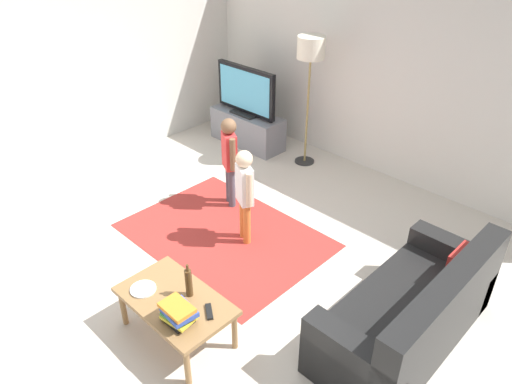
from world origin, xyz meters
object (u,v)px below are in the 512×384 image
tv_stand (247,129)px  plate (143,289)px  couch (414,317)px  tv_remote (209,312)px  child_near_tv (229,155)px  book_stack (178,313)px  child_center (245,189)px  bottle (189,282)px  coffee_table (175,303)px  floor_lamp (311,55)px  tv (246,91)px

tv_stand → plate: bearing=-58.1°
couch → tv_remote: 1.70m
child_near_tv → book_stack: 2.39m
couch → child_center: (-2.04, 0.03, 0.37)m
tv_remote → plate: plate is taller
book_stack → plate: (-0.50, 0.00, -0.08)m
tv_stand → bottle: size_ratio=3.72×
coffee_table → bottle: bottle is taller
floor_lamp → bottle: 3.56m
tv_stand → coffee_table: bearing=-53.7°
floor_lamp → book_stack: bearing=-66.3°
tv → couch: size_ratio=0.61×
tv → couch: (3.77, -1.76, -0.56)m
child_center → bottle: size_ratio=3.40×
child_near_tv → plate: size_ratio=5.15×
tv_remote → tv: bearing=165.1°
child_center → coffee_table: size_ratio=1.10×
tv → coffee_table: bearing=-53.5°
child_near_tv → plate: bearing=-63.5°
child_near_tv → bottle: size_ratio=3.51×
tv_stand → book_stack: bearing=-52.2°
bottle → plate: size_ratio=1.47×
couch → coffee_table: size_ratio=1.80×
couch → tv_remote: couch is taller
book_stack → tv_remote: bearing=65.9°
book_stack → tv_remote: 0.26m
child_near_tv → book_stack: size_ratio=3.95×
tv_remote → floor_lamp: bearing=150.7°
tv → book_stack: 4.10m
floor_lamp → child_center: size_ratio=1.62×
tv → floor_lamp: floor_lamp is taller
couch → child_center: size_ratio=1.64×
floor_lamp → plate: bearing=-73.7°
tv_stand → floor_lamp: size_ratio=0.67×
tv_remote → child_near_tv: bearing=166.8°
tv_stand → floor_lamp: bearing=8.5°
tv_stand → bottle: 3.82m
floor_lamp → tv_remote: (1.59, -3.17, -1.11)m
child_near_tv → tv_remote: child_near_tv is taller
tv_stand → floor_lamp: 1.66m
coffee_table → book_stack: size_ratio=3.49×
couch → book_stack: size_ratio=6.28×
child_near_tv → bottle: 2.09m
floor_lamp → plate: (0.99, -3.39, -1.12)m
tv_stand → couch: (3.77, -1.78, 0.05)m
plate → bottle: bearing=36.1°
child_center → plate: bearing=-79.2°
coffee_table → book_stack: book_stack is taller
tv → tv_remote: (2.61, -3.00, -0.42)m
tv_remote → plate: size_ratio=0.77×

